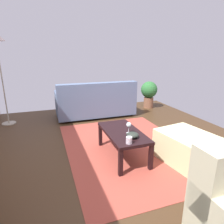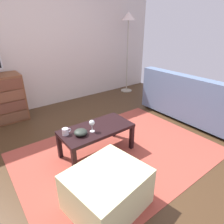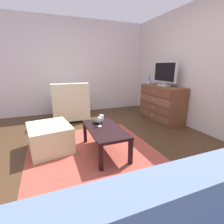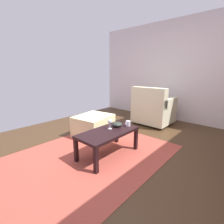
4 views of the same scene
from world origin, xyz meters
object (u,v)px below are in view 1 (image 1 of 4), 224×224
(couch_large, at_px, (96,103))
(wine_glass, at_px, (129,125))
(coffee_table, at_px, (123,134))
(mug, at_px, (129,140))
(bowl_decorative, at_px, (133,135))
(potted_plant, at_px, (149,92))
(ottoman, at_px, (185,147))

(couch_large, bearing_deg, wine_glass, 177.86)
(coffee_table, height_order, mug, mug)
(bowl_decorative, bearing_deg, potted_plant, -33.43)
(potted_plant, bearing_deg, coffee_table, 143.23)
(coffee_table, xyz_separation_m, potted_plant, (2.27, -1.69, 0.09))
(coffee_table, relative_size, potted_plant, 1.31)
(coffee_table, relative_size, ottoman, 1.35)
(wine_glass, bearing_deg, mug, 156.81)
(coffee_table, distance_m, wine_glass, 0.20)
(couch_large, bearing_deg, bowl_decorative, 177.66)
(bowl_decorative, bearing_deg, ottoman, -101.14)
(wine_glass, xyz_separation_m, ottoman, (-0.30, -0.73, -0.30))
(mug, distance_m, bowl_decorative, 0.18)
(mug, xyz_separation_m, ottoman, (-0.00, -0.86, -0.23))
(wine_glass, xyz_separation_m, bowl_decorative, (-0.16, 0.01, -0.08))
(ottoman, relative_size, potted_plant, 0.97)
(coffee_table, height_order, wine_glass, wine_glass)
(potted_plant, bearing_deg, wine_glass, 145.08)
(wine_glass, xyz_separation_m, mug, (-0.30, 0.13, -0.07))
(coffee_table, height_order, bowl_decorative, bowl_decorative)
(bowl_decorative, height_order, potted_plant, potted_plant)
(mug, bearing_deg, couch_large, -4.91)
(mug, relative_size, couch_large, 0.06)
(coffee_table, relative_size, wine_glass, 6.03)
(coffee_table, bearing_deg, mug, 168.38)
(coffee_table, bearing_deg, bowl_decorative, -172.24)
(ottoman, distance_m, potted_plant, 2.83)
(coffee_table, bearing_deg, wine_glass, -152.72)
(wine_glass, bearing_deg, ottoman, -112.50)
(wine_glass, distance_m, mug, 0.33)
(mug, height_order, ottoman, mug)
(wine_glass, relative_size, mug, 1.38)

